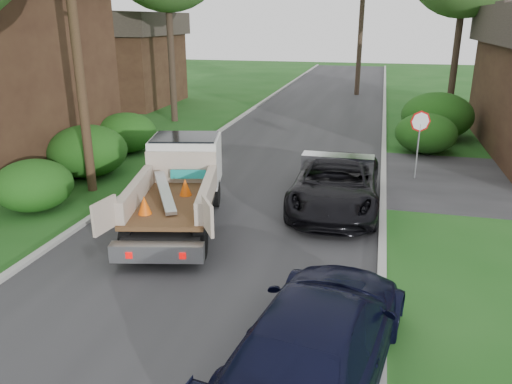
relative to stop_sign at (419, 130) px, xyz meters
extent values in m
plane|color=#194B15|center=(-5.20, -9.00, -1.78)|extent=(120.00, 120.00, 0.00)
cube|color=#28282B|center=(-5.20, 1.00, -1.77)|extent=(8.00, 90.00, 0.02)
cube|color=#9E9E99|center=(-9.30, 1.00, -1.72)|extent=(0.20, 90.00, 0.12)
cube|color=#9E9E99|center=(-1.10, 1.00, -1.72)|extent=(0.20, 90.00, 0.12)
cylinder|color=slate|center=(0.00, 0.00, -0.78)|extent=(0.06, 0.06, 2.00)
cylinder|color=#B20A0A|center=(0.00, 0.00, 0.32)|extent=(0.71, 0.32, 0.76)
cylinder|color=#382619|center=(-10.70, -4.00, 3.22)|extent=(0.30, 0.30, 10.00)
cube|color=#351F15|center=(-18.70, 13.00, 0.47)|extent=(7.00, 7.00, 4.50)
cube|color=#332B26|center=(-18.70, 13.00, 3.42)|extent=(7.56, 7.56, 1.40)
cube|color=#332B26|center=(-18.70, 13.00, 4.12)|extent=(1.05, 7.56, 0.20)
ellipsoid|color=#0F3E0E|center=(-11.40, -6.00, -1.01)|extent=(2.34, 2.34, 1.53)
ellipsoid|color=#0F3E0E|center=(-11.70, -2.50, -0.84)|extent=(2.86, 2.86, 1.87)
ellipsoid|color=#0F3E0E|center=(-12.00, 1.00, -0.93)|extent=(2.60, 2.60, 1.70)
ellipsoid|color=#0F3E0E|center=(0.60, 4.00, -0.93)|extent=(2.60, 2.60, 1.70)
ellipsoid|color=#0F3E0E|center=(1.30, 7.00, -0.67)|extent=(3.38, 3.38, 2.21)
cylinder|color=#2D2119|center=(-12.70, 8.00, 2.72)|extent=(0.36, 0.36, 9.00)
cylinder|color=#2D2119|center=(2.30, 11.00, 2.47)|extent=(0.36, 0.36, 8.50)
cylinder|color=#2D2119|center=(-19.20, 4.00, 2.72)|extent=(0.36, 0.36, 9.00)
cylinder|color=#2D2119|center=(-3.20, 21.00, 3.72)|extent=(0.36, 0.36, 11.00)
cylinder|color=black|center=(-7.89, -4.85, -1.36)|extent=(0.45, 0.87, 0.83)
cylinder|color=black|center=(-6.17, -4.46, -1.36)|extent=(0.45, 0.87, 0.83)
cylinder|color=black|center=(-7.11, -8.28, -1.36)|extent=(0.45, 0.87, 0.83)
cylinder|color=black|center=(-5.40, -7.90, -1.36)|extent=(0.45, 0.87, 0.83)
cube|color=black|center=(-6.66, -6.28, -1.20)|extent=(2.99, 5.65, 0.22)
cube|color=silver|center=(-7.09, -4.39, -0.39)|extent=(2.35, 2.07, 1.44)
cube|color=black|center=(-7.09, -4.39, 0.12)|extent=(2.19, 1.91, 0.51)
cube|color=#472D19|center=(-6.52, -6.92, -0.85)|extent=(2.72, 3.70, 0.11)
cube|color=beige|center=(-6.89, -5.29, -0.34)|extent=(2.01, 0.54, 0.93)
cube|color=beige|center=(-7.42, -7.12, -0.53)|extent=(0.92, 3.12, 0.56)
cube|color=beige|center=(-5.62, -6.71, -0.53)|extent=(0.92, 3.12, 0.56)
cube|color=silver|center=(-6.08, -8.86, -1.27)|extent=(2.15, 0.79, 0.42)
cube|color=#B20505|center=(-6.63, -9.15, -1.27)|extent=(0.15, 0.07, 0.15)
cube|color=#B20505|center=(-5.46, -8.89, -1.27)|extent=(0.15, 0.07, 0.15)
cube|color=beige|center=(-7.24, -8.98, -0.43)|extent=(0.18, 0.84, 0.74)
cube|color=beige|center=(-4.98, -8.47, -0.43)|extent=(0.51, 0.74, 0.74)
cube|color=silver|center=(-6.72, -6.87, -0.54)|extent=(1.46, 2.20, 0.43)
cone|color=#F2590A|center=(-6.83, -7.84, -0.56)|extent=(0.40, 0.40, 0.46)
cone|color=#F2590A|center=(-6.37, -6.31, -0.56)|extent=(0.40, 0.40, 0.46)
cube|color=#148C84|center=(-6.61, -5.47, -0.47)|extent=(1.01, 0.31, 0.26)
imported|color=black|center=(-2.56, -3.68, -1.01)|extent=(2.67, 5.59, 1.54)
imported|color=black|center=(-2.10, -11.50, -1.00)|extent=(3.02, 5.66, 1.56)
camera|label=1|loc=(-1.46, -18.23, 3.73)|focal=35.00mm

